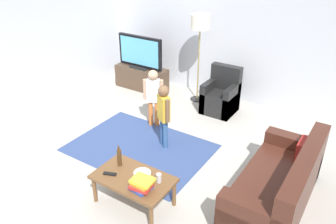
{
  "coord_description": "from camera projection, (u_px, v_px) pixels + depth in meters",
  "views": [
    {
      "loc": [
        2.54,
        -3.28,
        3.09
      ],
      "look_at": [
        0.0,
        0.6,
        0.65
      ],
      "focal_mm": 35.89,
      "sensor_mm": 36.0,
      "label": 1
    }
  ],
  "objects": [
    {
      "name": "ground",
      "position": [
        146.0,
        165.0,
        5.1
      ],
      "size": [
        7.8,
        7.8,
        0.0
      ],
      "primitive_type": "plane",
      "color": "#B2ADA3"
    },
    {
      "name": "wall_back",
      "position": [
        234.0,
        34.0,
        6.69
      ],
      "size": [
        6.0,
        0.12,
        2.7
      ],
      "primitive_type": "cube",
      "color": "silver",
      "rests_on": "ground"
    },
    {
      "name": "wall_left",
      "position": [
        7.0,
        47.0,
        5.92
      ],
      "size": [
        0.12,
        6.0,
        2.7
      ],
      "primitive_type": "cube",
      "color": "silver",
      "rests_on": "ground"
    },
    {
      "name": "area_rug",
      "position": [
        140.0,
        148.0,
        5.51
      ],
      "size": [
        2.2,
        1.6,
        0.01
      ],
      "primitive_type": "cube",
      "color": "#33477A",
      "rests_on": "ground"
    },
    {
      "name": "tv_stand",
      "position": [
        142.0,
        78.0,
        7.57
      ],
      "size": [
        1.2,
        0.44,
        0.5
      ],
      "color": "#4C3828",
      "rests_on": "ground"
    },
    {
      "name": "tv",
      "position": [
        140.0,
        52.0,
        7.27
      ],
      "size": [
        1.1,
        0.28,
        0.71
      ],
      "color": "black",
      "rests_on": "tv_stand"
    },
    {
      "name": "couch",
      "position": [
        281.0,
        188.0,
        4.21
      ],
      "size": [
        0.8,
        1.8,
        0.86
      ],
      "color": "#472319",
      "rests_on": "ground"
    },
    {
      "name": "armchair",
      "position": [
        221.0,
        97.0,
        6.56
      ],
      "size": [
        0.6,
        0.6,
        0.9
      ],
      "color": "black",
      "rests_on": "ground"
    },
    {
      "name": "floor_lamp",
      "position": [
        200.0,
        27.0,
        6.42
      ],
      "size": [
        0.36,
        0.36,
        1.78
      ],
      "color": "#262626",
      "rests_on": "ground"
    },
    {
      "name": "child_near_tv",
      "position": [
        153.0,
        93.0,
        5.89
      ],
      "size": [
        0.32,
        0.22,
        1.07
      ],
      "color": "orange",
      "rests_on": "ground"
    },
    {
      "name": "child_center",
      "position": [
        164.0,
        111.0,
        5.28
      ],
      "size": [
        0.31,
        0.23,
        1.08
      ],
      "color": "#33598C",
      "rests_on": "ground"
    },
    {
      "name": "coffee_table",
      "position": [
        133.0,
        180.0,
        4.21
      ],
      "size": [
        1.0,
        0.6,
        0.42
      ],
      "color": "brown",
      "rests_on": "ground"
    },
    {
      "name": "book_stack",
      "position": [
        142.0,
        184.0,
        3.96
      ],
      "size": [
        0.28,
        0.25,
        0.14
      ],
      "color": "#334CA5",
      "rests_on": "coffee_table"
    },
    {
      "name": "bottle",
      "position": [
        119.0,
        157.0,
        4.35
      ],
      "size": [
        0.06,
        0.06,
        0.3
      ],
      "color": "#4C3319",
      "rests_on": "coffee_table"
    },
    {
      "name": "tv_remote",
      "position": [
        110.0,
        174.0,
        4.23
      ],
      "size": [
        0.18,
        0.11,
        0.02
      ],
      "primitive_type": "cube",
      "rotation": [
        0.0,
        0.0,
        0.37
      ],
      "color": "black",
      "rests_on": "coffee_table"
    },
    {
      "name": "soda_can",
      "position": [
        159.0,
        178.0,
        4.08
      ],
      "size": [
        0.07,
        0.07,
        0.12
      ],
      "primitive_type": "cylinder",
      "color": "silver",
      "rests_on": "coffee_table"
    },
    {
      "name": "plate",
      "position": [
        142.0,
        173.0,
        4.25
      ],
      "size": [
        0.22,
        0.22,
        0.02
      ],
      "color": "white",
      "rests_on": "coffee_table"
    }
  ]
}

